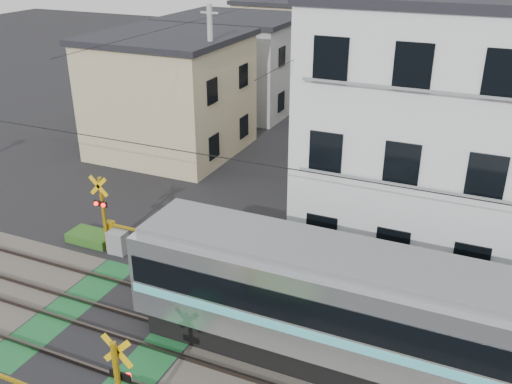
% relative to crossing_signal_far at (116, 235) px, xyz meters
% --- Properties ---
extents(ground, '(120.00, 120.00, 0.00)m').
position_rel_crossing_signal_far_xyz_m(ground, '(2.59, -3.65, -0.71)').
color(ground, black).
extents(track_bed, '(120.00, 120.00, 0.14)m').
position_rel_crossing_signal_far_xyz_m(track_bed, '(2.59, -3.65, -0.67)').
color(track_bed, '#47423A').
rests_on(track_bed, ground).
extents(crossing_signal_far, '(4.74, 0.65, 3.09)m').
position_rel_crossing_signal_far_xyz_m(crossing_signal_far, '(0.00, 0.00, 0.00)').
color(crossing_signal_far, yellow).
rests_on(crossing_signal_far, ground).
extents(apartment_block, '(10.20, 8.36, 9.30)m').
position_rel_crossing_signal_far_xyz_m(apartment_block, '(11.09, 5.84, 3.94)').
color(apartment_block, white).
rests_on(apartment_block, ground).
extents(houses_row, '(22.07, 31.35, 6.80)m').
position_rel_crossing_signal_far_xyz_m(houses_row, '(2.84, 22.27, 2.53)').
color(houses_row, tan).
rests_on(houses_row, ground).
extents(catenary, '(60.00, 5.04, 7.00)m').
position_rel_crossing_signal_far_xyz_m(catenary, '(8.59, -3.62, 2.98)').
color(catenary, '#2D2D33').
rests_on(catenary, ground).
extents(utility_poles, '(7.90, 42.00, 8.00)m').
position_rel_crossing_signal_far_xyz_m(utility_poles, '(1.53, 19.35, 3.37)').
color(utility_poles, '#A5A5A0').
rests_on(utility_poles, ground).
extents(pedestrian, '(0.67, 0.52, 1.63)m').
position_rel_crossing_signal_far_xyz_m(pedestrian, '(2.96, 24.29, 0.11)').
color(pedestrian, '#2D2A35').
rests_on(pedestrian, ground).
extents(weed_patches, '(10.25, 8.80, 0.40)m').
position_rel_crossing_signal_far_xyz_m(weed_patches, '(4.34, -3.74, -0.53)').
color(weed_patches, '#2D5E1E').
rests_on(weed_patches, ground).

